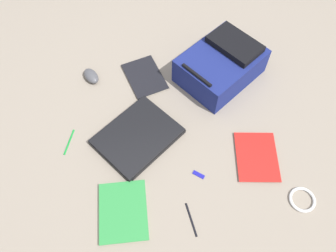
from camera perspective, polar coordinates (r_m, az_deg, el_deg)
name	(u,v)px	position (r m, az deg, el deg)	size (l,w,h in m)	color
ground_plane	(169,124)	(1.61, 0.17, 0.39)	(3.49, 3.49, 0.00)	gray
backpack	(221,64)	(1.74, 8.90, 10.12)	(0.49, 0.46, 0.18)	navy
laptop	(137,136)	(1.56, -5.12, -1.73)	(0.45, 0.43, 0.03)	black
book_blue	(257,157)	(1.57, 14.58, -5.00)	(0.23, 0.28, 0.01)	silver
book_comic	(123,211)	(1.44, -7.50, -13.98)	(0.22, 0.27, 0.02)	silver
book_manual	(145,77)	(1.77, -3.92, 8.20)	(0.22, 0.27, 0.01)	silver
computer_mouse	(91,76)	(1.79, -12.71, 8.16)	(0.06, 0.11, 0.04)	#4C4C51
cable_coil	(302,200)	(1.55, 21.53, -11.36)	(0.11, 0.11, 0.01)	silver
pen_black	(69,142)	(1.62, -16.22, -2.66)	(0.01, 0.01, 0.13)	#198C33
pen_blue	(191,219)	(1.42, 3.90, -15.31)	(0.01, 0.01, 0.14)	black
usb_stick	(199,174)	(1.49, 5.14, -8.07)	(0.02, 0.05, 0.01)	#191999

